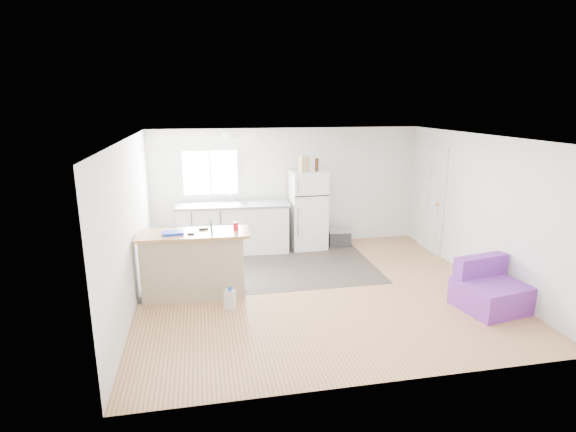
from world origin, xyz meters
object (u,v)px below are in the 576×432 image
Objects in this scene: peninsula at (194,264)px; red_cup at (236,226)px; blue_tray at (173,233)px; bottle_right at (317,165)px; purple_seat at (489,291)px; mop at (210,283)px; cardboard_box at (304,164)px; cooler at (339,237)px; cleaner_jug at (230,299)px; refrigerator at (308,210)px; kitchen_cabinets at (234,227)px; bottle_left at (317,165)px.

peninsula is 13.90× the size of red_cup.
bottle_right reaches higher than blue_tray.
red_cup is 2.70m from bottle_right.
red_cup reaches higher than purple_seat.
cardboard_box is at bearing 61.57° from mop.
cooler is at bearing 40.71° from red_cup.
cleaner_jug is 3.53m from bottle_right.
refrigerator reaches higher than cooler.
peninsula is 1.34× the size of mop.
bottle_right reaches higher than kitchen_cabinets.
peninsula reaches higher than purple_seat.
purple_seat is (1.92, -3.24, -0.53)m from refrigerator.
red_cup is (-1.61, -1.98, 0.28)m from refrigerator.
blue_tray is at bearing -171.19° from peninsula.
bottle_right is at bearing 74.71° from cleaner_jug.
refrigerator reaches higher than purple_seat.
cleaner_jug is at bearing -127.31° from bottle_left.
refrigerator is 4.67× the size of cleaner_jug.
bottle_left is at bearing 41.13° from peninsula.
purple_seat is 3.83m from red_cup.
cooler is at bearing 2.99° from kitchen_cabinets.
mop reaches higher than cleaner_jug.
cleaner_jug is at bearing -123.83° from cardboard_box.
purple_seat is 4.10m from mop.
cardboard_box is at bearing 51.52° from red_cup.
purple_seat is 4.68m from blue_tray.
kitchen_cabinets is 1.79× the size of mop.
purple_seat is 3.93× the size of bottle_left.
cooler is 1.60m from bottle_right.
cooler is at bearing 3.08° from bottle_right.
bottle_right reaches higher than purple_seat.
peninsula is 3.36× the size of cooler.
bottle_left reaches higher than blue_tray.
peninsula is 5.56× the size of cardboard_box.
blue_tray is 1.20× the size of bottle_left.
cleaner_jug is 1.35× the size of bottle_left.
kitchen_cabinets is 1.86m from cardboard_box.
bottle_right is (2.42, 1.95, 1.19)m from peninsula.
red_cup is (0.15, 0.58, 0.92)m from cleaner_jug.
red_cup is 0.48× the size of bottle_left.
cardboard_box reaches higher than peninsula.
blue_tray is at bearing -176.32° from mop.
mop is at bearing 154.05° from purple_seat.
blue_tray is (-2.54, -2.03, 0.24)m from refrigerator.
blue_tray reaches higher than cleaner_jug.
kitchen_cabinets is 8.91× the size of bottle_left.
bottle_left reaches higher than peninsula.
peninsula is at bearing -139.51° from refrigerator.
cleaner_jug is at bearing -125.41° from refrigerator.
cooler is 1.73m from cardboard_box.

